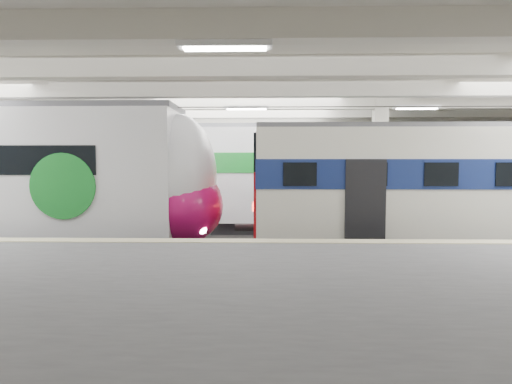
{
  "coord_description": "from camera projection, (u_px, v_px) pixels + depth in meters",
  "views": [
    {
      "loc": [
        0.7,
        -13.34,
        2.94
      ],
      "look_at": [
        0.36,
        1.0,
        2.0
      ],
      "focal_mm": 30.0,
      "sensor_mm": 36.0,
      "label": 1
    }
  ],
  "objects": [
    {
      "name": "station_hall",
      "position": [
        241.0,
        153.0,
        11.57
      ],
      "size": [
        36.0,
        24.0,
        5.75
      ],
      "color": "black",
      "rests_on": "ground"
    },
    {
      "name": "modern_emu",
      "position": [
        9.0,
        183.0,
        13.54
      ],
      "size": [
        14.87,
        3.07,
        4.75
      ],
      "color": "silver",
      "rests_on": "ground"
    },
    {
      "name": "older_rer",
      "position": [
        454.0,
        189.0,
        13.22
      ],
      "size": [
        12.41,
        2.74,
        4.14
      ],
      "color": "white",
      "rests_on": "ground"
    },
    {
      "name": "far_train",
      "position": [
        204.0,
        176.0,
        18.9
      ],
      "size": [
        14.6,
        3.09,
        4.63
      ],
      "rotation": [
        0.0,
        0.0,
        -0.01
      ],
      "color": "silver",
      "rests_on": "ground"
    }
  ]
}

